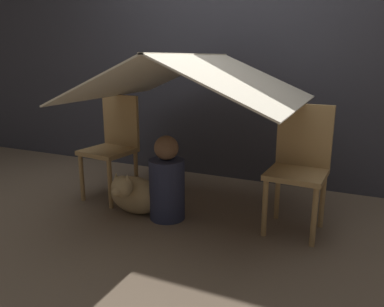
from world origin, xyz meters
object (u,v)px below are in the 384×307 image
chair_right (299,163)px  dog (133,194)px  chair_left (113,143)px  person_front (167,183)px

chair_right → dog: bearing=-163.0°
chair_left → chair_right: bearing=7.3°
chair_right → dog: (-1.17, -0.28, -0.30)m
chair_left → person_front: (0.63, -0.23, -0.20)m
chair_right → person_front: bearing=-162.2°
chair_left → dog: 0.55m
chair_left → person_front: 0.70m
dog → person_front: bearing=10.9°
chair_right → person_front: chair_right is taller
chair_right → dog: chair_right is taller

